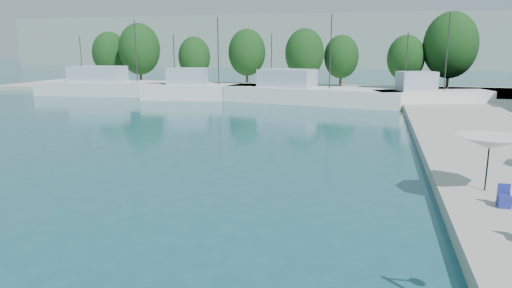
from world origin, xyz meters
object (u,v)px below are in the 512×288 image
(trawler_03, at_px, (308,94))
(trawler_04, at_px, (429,97))
(trawler_01, at_px, (118,87))
(trawler_02, at_px, (203,90))
(umbrella_white, at_px, (490,142))

(trawler_03, distance_m, trawler_04, 13.08)
(trawler_01, distance_m, trawler_02, 13.10)
(trawler_03, bearing_deg, trawler_02, -172.87)
(trawler_02, distance_m, umbrella_white, 41.73)
(trawler_02, xyz_separation_m, umbrella_white, (25.19, -33.24, 1.52))
(trawler_04, xyz_separation_m, umbrella_white, (-0.93, -31.94, 1.52))
(trawler_04, height_order, umbrella_white, trawler_04)
(trawler_02, bearing_deg, trawler_04, -13.85)
(trawler_01, xyz_separation_m, trawler_04, (39.08, -3.20, 0.01))
(trawler_02, relative_size, umbrella_white, 5.81)
(trawler_01, bearing_deg, trawler_04, -10.70)
(trawler_02, height_order, umbrella_white, trawler_02)
(trawler_03, distance_m, umbrella_white, 34.78)
(trawler_04, bearing_deg, trawler_01, 155.49)
(trawler_02, distance_m, trawler_04, 26.15)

